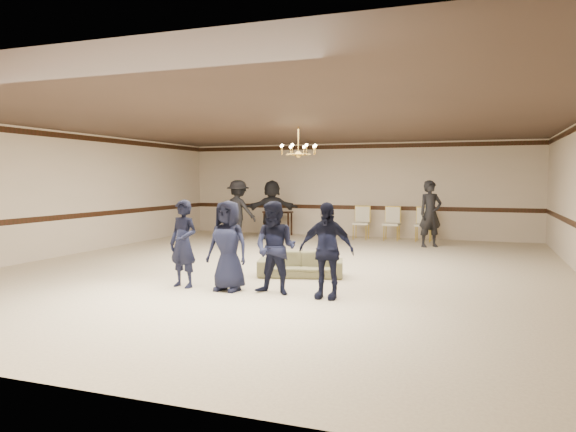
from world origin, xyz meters
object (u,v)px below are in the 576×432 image
object	(u,v)px
chandelier	(298,141)
adult_right	(430,214)
boy_d	(326,250)
console_table	(278,223)
adult_mid	(272,210)
adult_left	(238,210)
boy_a	(183,244)
boy_b	(228,246)
boy_c	(275,248)
settee	(300,264)
banquet_chair_left	(361,223)
banquet_chair_mid	(392,224)
banquet_chair_right	(424,225)

from	to	relation	value
chandelier	adult_right	xyz separation A→B (m)	(2.72, 3.94, -1.91)
boy_d	console_table	world-z (taller)	boy_d
adult_mid	adult_left	bearing A→B (deg)	9.02
boy_a	adult_right	world-z (taller)	adult_right
boy_b	boy_d	distance (m)	1.80
boy_c	settee	distance (m)	1.80
chandelier	adult_mid	world-z (taller)	chandelier
banquet_chair_left	console_table	xyz separation A→B (m)	(-3.00, 0.20, -0.11)
settee	boy_c	bearing A→B (deg)	-100.15
adult_left	console_table	size ratio (longest dim) A/B	1.92
boy_b	console_table	xyz separation A→B (m)	(-2.47, 8.95, -0.38)
boy_d	settee	size ratio (longest dim) A/B	0.94
boy_a	boy_b	xyz separation A→B (m)	(0.90, 0.00, 0.00)
boy_a	boy_c	bearing A→B (deg)	10.41
boy_a	settee	size ratio (longest dim) A/B	0.94
boy_a	banquet_chair_left	distance (m)	8.87
boy_a	banquet_chair_mid	bearing A→B (deg)	84.87
adult_mid	console_table	world-z (taller)	adult_mid
banquet_chair_right	adult_right	bearing A→B (deg)	-70.59
chandelier	console_table	world-z (taller)	chandelier
banquet_chair_left	console_table	world-z (taller)	banquet_chair_left
boy_a	boy_b	size ratio (longest dim) A/B	1.00
adult_mid	banquet_chair_mid	world-z (taller)	adult_mid
adult_mid	banquet_chair_mid	size ratio (longest dim) A/B	1.82
boy_c	banquet_chair_right	size ratio (longest dim) A/B	1.50
boy_d	banquet_chair_left	world-z (taller)	boy_d
boy_d	adult_mid	bearing A→B (deg)	119.29
boy_b	banquet_chair_mid	bearing A→B (deg)	84.17
chandelier	boy_c	distance (m)	4.15
adult_mid	adult_right	world-z (taller)	same
boy_d	adult_left	size ratio (longest dim) A/B	0.83
boy_b	boy_d	xyz separation A→B (m)	(1.80, 0.00, 0.00)
banquet_chair_mid	banquet_chair_right	size ratio (longest dim) A/B	1.00
boy_a	boy_d	size ratio (longest dim) A/B	1.00
boy_a	adult_right	distance (m)	8.34
boy_b	banquet_chair_left	size ratio (longest dim) A/B	1.50
chandelier	boy_b	world-z (taller)	chandelier
adult_mid	console_table	size ratio (longest dim) A/B	1.92
adult_left	banquet_chair_right	size ratio (longest dim) A/B	1.82
banquet_chair_left	boy_d	bearing A→B (deg)	-84.99
settee	banquet_chair_right	bearing A→B (deg)	61.97
chandelier	console_table	distance (m)	6.51
boy_b	boy_c	world-z (taller)	same
boy_c	banquet_chair_left	size ratio (longest dim) A/B	1.50
settee	adult_right	bearing A→B (deg)	56.17
chandelier	banquet_chair_left	bearing A→B (deg)	85.58
banquet_chair_mid	banquet_chair_right	world-z (taller)	same
console_table	boy_a	bearing A→B (deg)	-76.59
boy_a	banquet_chair_left	size ratio (longest dim) A/B	1.50
boy_b	adult_left	bearing A→B (deg)	117.93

